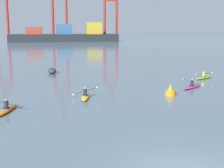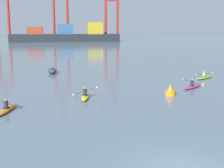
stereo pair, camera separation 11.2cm
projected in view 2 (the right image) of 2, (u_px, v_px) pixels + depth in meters
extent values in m
cube|color=#1E2328|center=(65.00, 38.00, 136.67)|extent=(47.76, 8.85, 3.34)
cube|color=#993823|center=(35.00, 30.00, 133.59)|extent=(6.69, 6.19, 3.27)
cube|color=#2D5684|center=(65.00, 29.00, 135.98)|extent=(6.69, 6.19, 4.42)
cube|color=#B29323|center=(95.00, 28.00, 138.40)|extent=(6.69, 6.19, 5.22)
cylinder|color=maroon|center=(9.00, 17.00, 137.72)|extent=(1.20, 1.20, 22.04)
cylinder|color=maroon|center=(54.00, 11.00, 147.57)|extent=(1.20, 1.20, 28.35)
cylinder|color=maroon|center=(67.00, 11.00, 148.81)|extent=(1.20, 1.20, 28.35)
cylinder|color=maroon|center=(106.00, 17.00, 148.53)|extent=(1.20, 1.20, 22.69)
cylinder|color=maroon|center=(117.00, 17.00, 149.66)|extent=(1.20, 1.20, 22.69)
cube|color=maroon|center=(112.00, 0.00, 147.68)|extent=(7.11, 0.90, 0.90)
ellipsoid|color=#38383D|center=(52.00, 71.00, 40.56)|extent=(1.25, 2.66, 0.70)
cube|color=#38383D|center=(52.00, 68.00, 40.49)|extent=(0.18, 1.95, 0.06)
cylinder|color=orange|center=(170.00, 93.00, 27.13)|extent=(0.90, 0.90, 0.45)
cone|color=orange|center=(170.00, 87.00, 27.04)|extent=(0.49, 0.50, 0.55)
ellipsoid|color=yellow|center=(85.00, 96.00, 26.21)|extent=(1.15, 3.45, 0.26)
torus|color=black|center=(85.00, 95.00, 26.09)|extent=(0.56, 0.56, 0.05)
cylinder|color=#23232D|center=(85.00, 92.00, 26.04)|extent=(0.30, 0.30, 0.50)
sphere|color=tan|center=(85.00, 88.00, 25.98)|extent=(0.19, 0.19, 0.19)
cylinder|color=black|center=(85.00, 91.00, 26.08)|extent=(1.99, 0.37, 0.66)
ellipsoid|color=silver|center=(73.00, 95.00, 26.10)|extent=(0.21, 0.07, 0.16)
ellipsoid|color=silver|center=(97.00, 87.00, 26.05)|extent=(0.21, 0.07, 0.16)
ellipsoid|color=orange|center=(7.00, 109.00, 21.97)|extent=(1.35, 3.45, 0.26)
torus|color=black|center=(6.00, 108.00, 21.85)|extent=(0.59, 0.59, 0.05)
cylinder|color=#23232D|center=(6.00, 105.00, 21.81)|extent=(0.30, 0.30, 0.50)
sphere|color=tan|center=(6.00, 100.00, 21.74)|extent=(0.19, 0.19, 0.19)
cylinder|color=black|center=(6.00, 103.00, 21.84)|extent=(1.99, 0.49, 0.60)
ellipsoid|color=black|center=(20.00, 107.00, 21.85)|extent=(0.21, 0.08, 0.15)
ellipsoid|color=#C13384|center=(192.00, 87.00, 30.52)|extent=(3.07, 2.53, 0.26)
torus|color=black|center=(192.00, 86.00, 30.42)|extent=(0.69, 0.69, 0.05)
cylinder|color=#23232D|center=(192.00, 83.00, 30.37)|extent=(0.30, 0.30, 0.50)
sphere|color=tan|center=(192.00, 80.00, 30.31)|extent=(0.19, 0.19, 0.19)
cylinder|color=black|center=(192.00, 82.00, 30.39)|extent=(1.28, 1.68, 0.39)
ellipsoid|color=yellow|center=(183.00, 79.00, 31.04)|extent=(0.15, 0.18, 0.14)
ellipsoid|color=yellow|center=(202.00, 85.00, 29.75)|extent=(0.15, 0.18, 0.14)
ellipsoid|color=#7ABC2D|center=(204.00, 78.00, 36.19)|extent=(3.21, 2.30, 0.26)
torus|color=black|center=(204.00, 77.00, 36.10)|extent=(0.67, 0.67, 0.05)
cylinder|color=gold|center=(204.00, 75.00, 36.06)|extent=(0.30, 0.30, 0.50)
sphere|color=tan|center=(204.00, 72.00, 35.99)|extent=(0.19, 0.19, 0.19)
cylinder|color=black|center=(204.00, 74.00, 36.07)|extent=(1.12, 1.78, 0.43)
ellipsoid|color=silver|center=(196.00, 74.00, 36.85)|extent=(0.14, 0.19, 0.14)
ellipsoid|color=silver|center=(212.00, 73.00, 35.29)|extent=(0.14, 0.19, 0.14)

